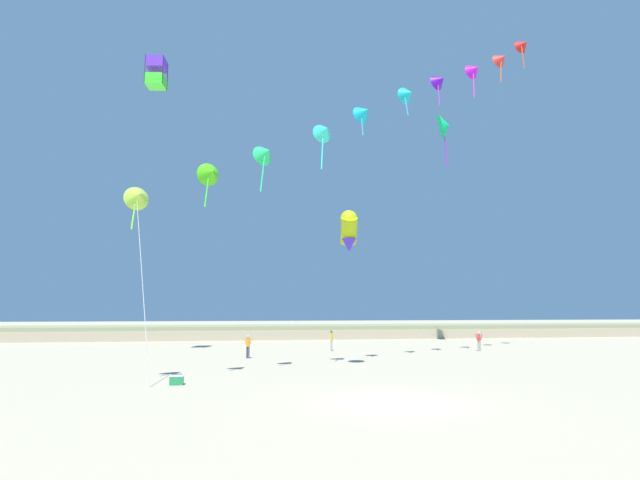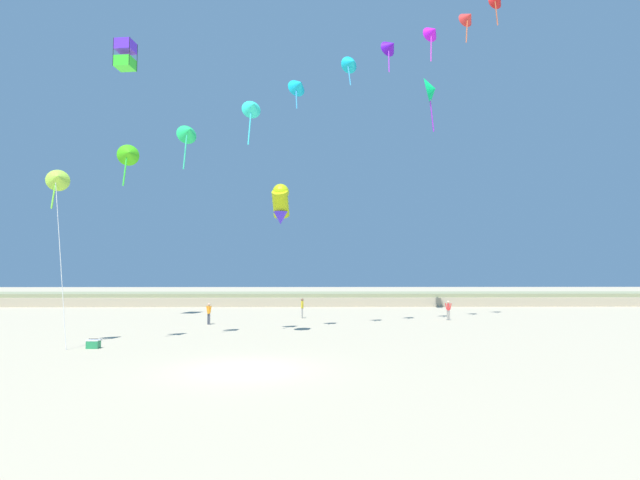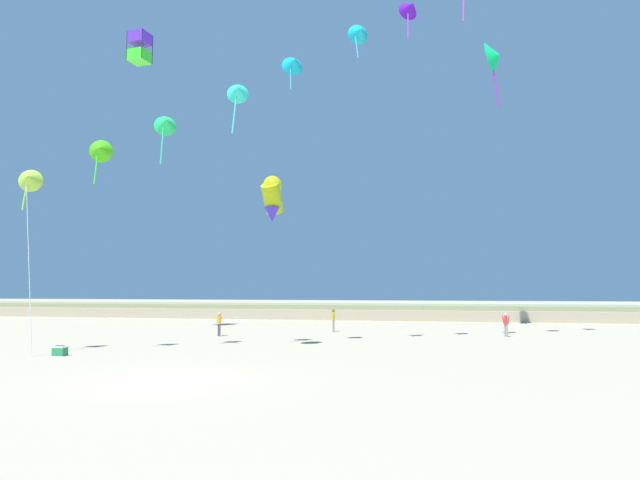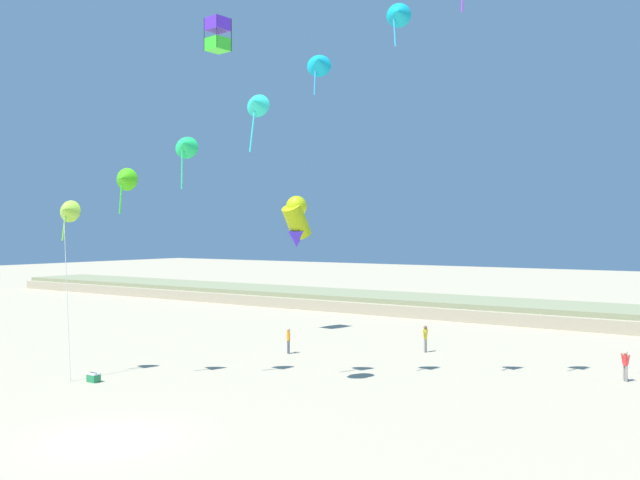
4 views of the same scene
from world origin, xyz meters
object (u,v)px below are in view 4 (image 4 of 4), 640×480
at_px(person_mid_center, 288,339).
at_px(large_kite_low_lead, 218,35).
at_px(person_near_left, 625,363).
at_px(person_near_right, 425,337).
at_px(large_kite_high_solo, 297,220).
at_px(beach_cooler, 94,378).

bearing_deg(person_mid_center, large_kite_low_lead, 167.46).
relative_size(person_near_left, large_kite_low_lead, 0.70).
height_order(person_near_right, large_kite_low_lead, large_kite_low_lead).
bearing_deg(large_kite_high_solo, person_mid_center, 129.08).
bearing_deg(person_near_left, beach_cooler, -145.89).
bearing_deg(beach_cooler, large_kite_low_lead, 106.37).
distance_m(person_near_left, person_mid_center, 18.01).
relative_size(person_mid_center, large_kite_high_solo, 0.63).
bearing_deg(large_kite_high_solo, person_near_left, 38.01).
height_order(large_kite_high_solo, beach_cooler, large_kite_high_solo).
xyz_separation_m(large_kite_high_solo, beach_cooler, (-8.61, -4.54, -7.49)).
xyz_separation_m(large_kite_low_lead, large_kite_high_solo, (12.36, -8.23, -12.46)).
xyz_separation_m(person_near_left, beach_cooler, (-20.95, -14.19, -0.65)).
relative_size(person_near_right, large_kite_high_solo, 0.67).
relative_size(large_kite_high_solo, beach_cooler, 4.10).
height_order(person_near_right, large_kite_high_solo, large_kite_high_solo).
height_order(person_mid_center, large_kite_high_solo, large_kite_high_solo).
distance_m(person_near_right, large_kite_high_solo, 13.44).
height_order(person_near_left, beach_cooler, person_near_left).
bearing_deg(beach_cooler, person_mid_center, 74.19).
bearing_deg(large_kite_high_solo, beach_cooler, -152.17).
bearing_deg(beach_cooler, person_near_right, 59.00).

